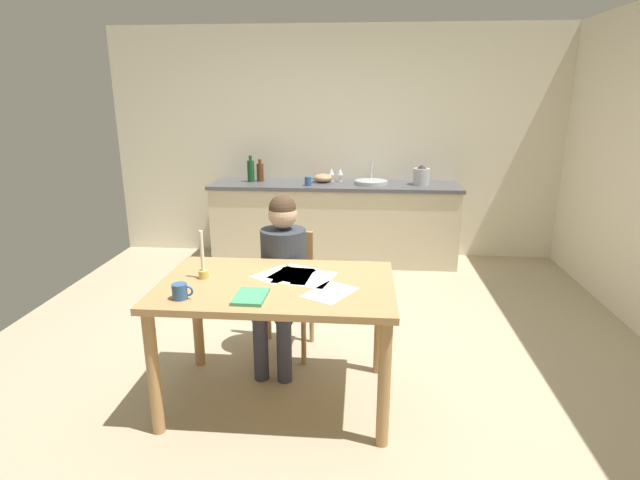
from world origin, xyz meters
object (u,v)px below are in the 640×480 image
Objects in this scene: book_magazine at (251,297)px; bottle_oil at (251,171)px; chair_at_table at (286,286)px; wine_glass_near_sink at (340,172)px; stovetop_kettle at (421,176)px; teacup_on_counter at (308,181)px; sink_unit at (371,182)px; mixing_bowl at (323,178)px; candlestick at (203,265)px; coffee_mug at (180,291)px; bottle_vinegar at (260,172)px; wine_glass_by_kettle at (331,172)px; person_seated at (282,269)px; dining_table at (277,300)px.

bottle_oil is (-0.67, 3.08, 0.23)m from book_magazine.
chair_at_table is 5.74× the size of wine_glass_near_sink.
book_magazine is at bearing -77.79° from bottle_oil.
teacup_on_counter is at bearing -173.04° from stovetop_kettle.
sink_unit reaches higher than mixing_bowl.
sink_unit is (1.04, 2.76, 0.05)m from candlestick.
coffee_mug is 3.20m from mixing_bowl.
wine_glass_near_sink is (-0.35, 0.15, 0.09)m from sink_unit.
bottle_vinegar is 2.25× the size of teacup_on_counter.
wine_glass_near_sink is at bearing 3.88° from bottle_vinegar.
candlestick reaches higher than mixing_bowl.
coffee_mug is 0.76× the size of wine_glass_by_kettle.
bottle_vinegar is (-0.62, 2.20, 0.51)m from chair_at_table.
candlestick is 2.68× the size of teacup_on_counter.
wine_glass_near_sink is (1.01, 0.10, -0.02)m from bottle_oil.
chair_at_table is 4.02× the size of stovetop_kettle.
coffee_mug is 3.14m from bottle_oil.
book_magazine is at bearing -102.89° from sink_unit.
bottle_vinegar reaches higher than sink_unit.
person_seated is at bearing 62.68° from coffee_mug.
coffee_mug reaches higher than book_magazine.
candlestick is at bearing -119.99° from stovetop_kettle.
bottle_vinegar is (-0.61, 2.35, 0.33)m from person_seated.
person_seated is at bearing -72.84° from bottle_oil.
wine_glass_by_kettle reaches higher than chair_at_table.
teacup_on_counter reaches higher than coffee_mug.
coffee_mug is at bearing -94.85° from candlestick.
mixing_bowl is at bearing 58.39° from teacup_on_counter.
bottle_vinegar is 1.62× the size of wine_glass_by_kettle.
dining_table is at bearing -88.03° from teacup_on_counter.
wine_glass_near_sink is (0.24, 2.94, 0.33)m from dining_table.
sink_unit is 0.39m from wine_glass_near_sink.
dining_table is 5.87× the size of book_magazine.
stovetop_kettle is (0.54, -0.00, 0.08)m from sink_unit.
teacup_on_counter is at bearing -137.78° from wine_glass_near_sink.
wine_glass_by_kettle is at bearing 162.12° from sink_unit.
stovetop_kettle reaches higher than book_magazine.
chair_at_table is at bearing -106.87° from sink_unit.
wine_glass_near_sink is (0.72, 3.22, 0.18)m from coffee_mug.
mixing_bowl is 0.13m from wine_glass_by_kettle.
stovetop_kettle is at bearing 60.01° from candlestick.
candlestick reaches higher than dining_table.
bottle_oil is at bearing 105.14° from dining_table.
wine_glass_by_kettle is (0.81, 0.06, 0.00)m from bottle_vinegar.
person_seated is 0.66m from candlestick.
candlestick is at bearing 142.68° from book_magazine.
bottle_vinegar is at bearing 22.60° from bottle_oil.
stovetop_kettle is at bearing 62.27° from coffee_mug.
mixing_bowl reaches higher than dining_table.
person_seated is 5.06× the size of book_magazine.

